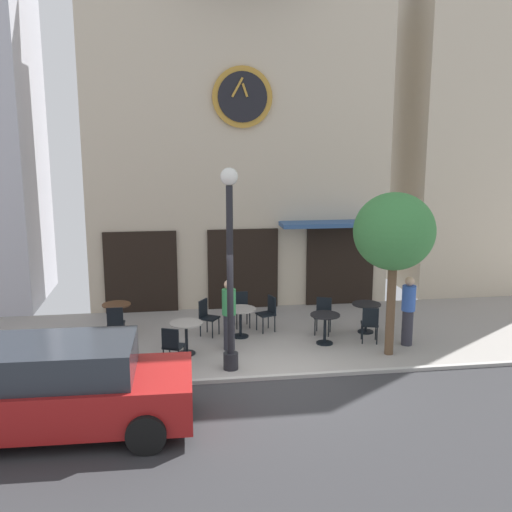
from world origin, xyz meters
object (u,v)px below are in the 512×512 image
street_lamp (230,270)px  pedestrian_green (229,314)px  cafe_table_leftmost (325,323)px  cafe_chair_under_awning (241,306)px  cafe_chair_right_end (269,311)px  cafe_chair_near_lamp (370,322)px  cafe_chair_corner (116,321)px  cafe_table_rightmost (117,312)px  cafe_table_center (186,331)px  pedestrian_blue (408,310)px  street_tree (394,233)px  cafe_table_center_right (366,312)px  cafe_chair_mid_row (207,315)px  cafe_table_near_door (240,316)px  cafe_chair_curbside (172,344)px  parked_car_red (62,388)px  cafe_chair_facing_street (323,313)px

street_lamp → pedestrian_green: bearing=85.9°
cafe_table_leftmost → cafe_chair_under_awning: (-1.81, 1.63, 0.01)m
cafe_chair_right_end → cafe_chair_near_lamp: bearing=-29.3°
cafe_table_leftmost → cafe_chair_corner: cafe_chair_corner is taller
cafe_table_leftmost → cafe_chair_near_lamp: size_ratio=0.81×
cafe_chair_right_end → street_lamp: bearing=-117.1°
cafe_table_rightmost → cafe_table_center: cafe_table_center is taller
pedestrian_green → cafe_table_center: bearing=-172.0°
cafe_chair_under_awning → pedestrian_blue: pedestrian_blue is taller
cafe_table_leftmost → cafe_table_center: bearing=-176.4°
street_tree → cafe_chair_under_awning: bearing=141.0°
cafe_table_leftmost → cafe_chair_corner: bearing=170.8°
cafe_table_center_right → pedestrian_blue: bearing=-56.6°
cafe_chair_mid_row → pedestrian_blue: size_ratio=0.54×
cafe_table_near_door → cafe_chair_near_lamp: 3.14m
street_lamp → cafe_chair_curbside: 2.06m
cafe_table_center → cafe_chair_mid_row: size_ratio=0.83×
cafe_table_center_right → cafe_table_near_door: bearing=177.9°
cafe_chair_near_lamp → street_tree: bearing=-75.1°
street_tree → cafe_table_near_door: street_tree is taller
cafe_chair_curbside → cafe_chair_under_awning: 3.16m
cafe_chair_corner → cafe_chair_under_awning: size_ratio=1.00×
cafe_chair_corner → cafe_chair_under_awning: 3.24m
cafe_chair_mid_row → pedestrian_green: (0.45, -1.11, 0.33)m
cafe_chair_near_lamp → cafe_chair_under_awning: bearing=148.9°
parked_car_red → cafe_chair_mid_row: bearing=59.4°
cafe_table_rightmost → cafe_chair_right_end: size_ratio=0.82×
cafe_chair_mid_row → cafe_chair_corner: bearing=-173.6°
street_tree → cafe_chair_facing_street: (-1.11, 1.64, -2.27)m
cafe_chair_under_awning → cafe_table_center_right: bearing=-17.6°
cafe_chair_mid_row → parked_car_red: size_ratio=0.21×
cafe_table_center → cafe_chair_corner: size_ratio=0.83×
cafe_table_center → cafe_chair_corner: 1.93m
cafe_chair_near_lamp → parked_car_red: 7.33m
cafe_chair_mid_row → parked_car_red: parked_car_red is taller
pedestrian_blue → cafe_chair_mid_row: bearing=163.3°
cafe_table_near_door → cafe_chair_curbside: 2.42m
cafe_chair_corner → cafe_table_leftmost: bearing=-9.2°
cafe_table_near_door → cafe_chair_mid_row: (-0.82, 0.27, -0.01)m
cafe_table_center → pedestrian_green: size_ratio=0.45×
cafe_table_rightmost → cafe_chair_under_awning: bearing=0.3°
cafe_table_near_door → cafe_chair_under_awning: size_ratio=0.85×
pedestrian_green → cafe_chair_facing_street: bearing=18.8°
cafe_table_leftmost → cafe_chair_under_awning: cafe_chair_under_awning is taller
cafe_table_near_door → cafe_chair_under_awning: bearing=81.8°
cafe_table_near_door → cafe_chair_near_lamp: (3.01, -0.89, -0.01)m
cafe_chair_corner → cafe_chair_curbside: 2.21m
street_tree → cafe_chair_curbside: (-4.89, -0.10, -2.27)m
cafe_chair_corner → cafe_table_center_right: bearing=-1.3°
cafe_chair_right_end → cafe_table_leftmost: bearing=-44.3°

